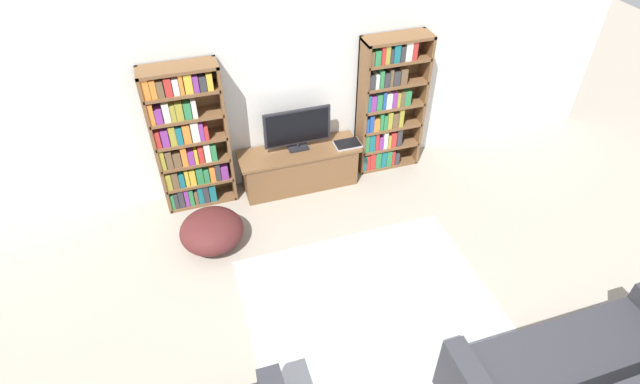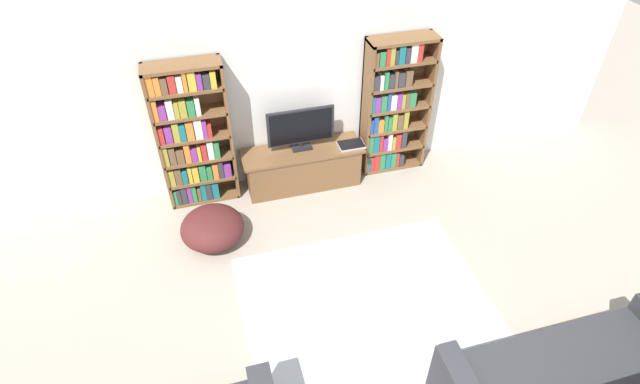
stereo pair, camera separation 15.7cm
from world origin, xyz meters
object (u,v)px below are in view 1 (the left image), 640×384
bookshelf_right (387,106)px  tv_stand (300,168)px  laptop (347,144)px  couch_right_sofa (582,384)px  television (297,129)px  beanbag_ottoman (212,231)px  bookshelf_left (188,140)px

bookshelf_right → tv_stand: bearing=-174.8°
tv_stand → laptop: 0.66m
tv_stand → couch_right_sofa: size_ratio=0.72×
tv_stand → couch_right_sofa: (1.36, -3.47, 0.01)m
tv_stand → television: 0.55m
bookshelf_right → laptop: (-0.57, -0.18, -0.33)m
bookshelf_right → beanbag_ottoman: bookshelf_right is taller
laptop → couch_right_sofa: (0.76, -3.39, -0.26)m
beanbag_ottoman → television: bearing=31.7°
beanbag_ottoman → bookshelf_left: bearing=93.8°
tv_stand → laptop: (0.60, -0.08, 0.28)m
couch_right_sofa → beanbag_ottoman: (-2.57, 2.76, -0.09)m
bookshelf_right → couch_right_sofa: size_ratio=0.86×
couch_right_sofa → beanbag_ottoman: size_ratio=2.95×
couch_right_sofa → beanbag_ottoman: couch_right_sofa is taller
television → laptop: bearing=-11.0°
television → couch_right_sofa: television is taller
television → beanbag_ottoman: size_ratio=1.16×
bookshelf_left → laptop: (1.86, -0.18, -0.33)m
tv_stand → beanbag_ottoman: 1.40m
bookshelf_right → bookshelf_left: bearing=-179.9°
bookshelf_left → couch_right_sofa: 4.47m
television → beanbag_ottoman: (-1.21, -0.74, -0.63)m
television → bookshelf_left: bearing=177.1°
bookshelf_right → television: size_ratio=2.19×
tv_stand → beanbag_ottoman: size_ratio=2.13×
couch_right_sofa → laptop: bearing=102.7°
beanbag_ottoman → tv_stand: bearing=30.3°
television → laptop: (0.60, -0.12, -0.27)m
bookshelf_right → television: 1.17m
bookshelf_right → beanbag_ottoman: (-2.38, -0.81, -0.69)m
laptop → couch_right_sofa: size_ratio=0.16×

